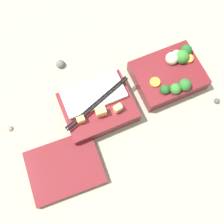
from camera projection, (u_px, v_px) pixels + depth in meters
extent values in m
plane|color=gray|center=(128.00, 91.00, 0.76)|extent=(3.00, 3.00, 0.00)
cube|color=maroon|center=(168.00, 75.00, 0.75)|extent=(0.19, 0.15, 0.04)
sphere|color=#2D7028|center=(175.00, 89.00, 0.71)|extent=(0.03, 0.03, 0.03)
sphere|color=#19511E|center=(165.00, 90.00, 0.71)|extent=(0.03, 0.03, 0.03)
sphere|color=#236023|center=(185.00, 85.00, 0.71)|extent=(0.03, 0.03, 0.03)
sphere|color=#2D7028|center=(182.00, 57.00, 0.74)|extent=(0.04, 0.04, 0.04)
sphere|color=#19511E|center=(186.00, 50.00, 0.75)|extent=(0.03, 0.03, 0.03)
cylinder|color=orange|center=(188.00, 58.00, 0.74)|extent=(0.04, 0.04, 0.01)
cylinder|color=orange|center=(155.00, 82.00, 0.72)|extent=(0.03, 0.03, 0.01)
sphere|color=beige|center=(172.00, 58.00, 0.74)|extent=(0.04, 0.04, 0.04)
sphere|color=beige|center=(177.00, 55.00, 0.74)|extent=(0.03, 0.03, 0.03)
cube|color=maroon|center=(98.00, 107.00, 0.72)|extent=(0.19, 0.15, 0.04)
cube|color=white|center=(93.00, 94.00, 0.71)|extent=(0.17, 0.09, 0.01)
cube|color=#EAB266|center=(118.00, 108.00, 0.69)|extent=(0.02, 0.02, 0.02)
cube|color=#F4A356|center=(101.00, 112.00, 0.68)|extent=(0.03, 0.02, 0.03)
cube|color=#F4A356|center=(81.00, 120.00, 0.68)|extent=(0.02, 0.01, 0.02)
cylinder|color=black|center=(97.00, 102.00, 0.69)|extent=(0.20, 0.08, 0.01)
cylinder|color=black|center=(98.00, 103.00, 0.69)|extent=(0.20, 0.08, 0.01)
cube|color=maroon|center=(65.00, 167.00, 0.68)|extent=(0.19, 0.16, 0.02)
sphere|color=#474442|center=(217.00, 101.00, 0.75)|extent=(0.02, 0.02, 0.02)
sphere|color=#595651|center=(61.00, 64.00, 0.78)|extent=(0.03, 0.03, 0.03)
sphere|color=#7A6B5B|center=(10.00, 129.00, 0.72)|extent=(0.02, 0.02, 0.02)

